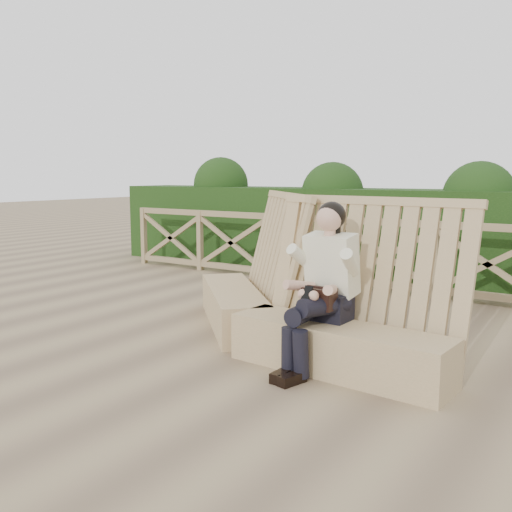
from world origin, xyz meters
The scene contains 5 objects.
ground centered at (0.00, 0.00, 0.00)m, with size 60.00×60.00×0.00m, color brown.
bench centered at (0.13, 0.42, 0.39)m, with size 3.66×2.18×1.57m.
woman centered at (0.77, -0.01, 0.79)m, with size 0.46×0.96×1.52m.
guardrail centered at (0.00, 3.50, 0.55)m, with size 10.10×0.09×1.10m.
hedge centered at (0.00, 4.70, 0.75)m, with size 12.00×1.20×1.50m, color black.
Camera 1 is at (3.09, -4.50, 1.75)m, focal length 40.00 mm.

